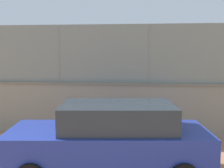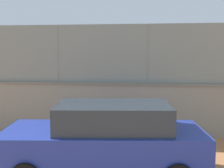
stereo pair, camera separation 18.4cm
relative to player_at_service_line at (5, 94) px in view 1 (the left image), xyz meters
The scene contains 8 objects.
ground_plane 7.63m from the player_at_service_line, 125.07° to the right, with size 260.00×260.00×0.00m, color #B27247.
perimeter_wall 3.41m from the player_at_service_line, 123.04° to the left, with size 28.12×0.48×1.77m.
fence_panel_on_wall 3.87m from the player_at_service_line, 123.04° to the left, with size 27.62×0.23×1.96m.
player_at_service_line is the anchor object (origin of this frame).
player_crossing_court 11.49m from the player_at_service_line, 151.67° to the right, with size 0.69×1.00×1.50m.
player_foreground_swinging 9.86m from the player_at_service_line, 145.38° to the right, with size 0.80×1.00×1.63m.
sports_ball 1.26m from the player_at_service_line, 134.05° to the left, with size 0.22×0.22×0.22m, color yellow.
parked_car_blue 8.38m from the player_at_service_line, 131.31° to the left, with size 4.63×2.38×1.65m.
Camera 1 is at (-1.89, 18.95, 2.78)m, focal length 47.22 mm.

